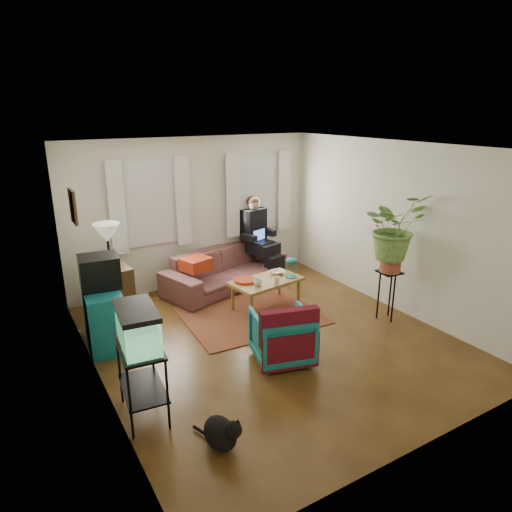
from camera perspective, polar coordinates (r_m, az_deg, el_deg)
floor at (r=6.42m, az=1.85°, el=-10.34°), size 4.50×5.00×0.01m
ceiling at (r=5.67m, az=2.12°, el=13.46°), size 4.50×5.00×0.01m
wall_back at (r=8.06m, az=-7.65°, el=5.35°), size 4.50×0.01×2.60m
wall_front at (r=4.18m, az=20.90°, el=-8.05°), size 4.50×0.01×2.60m
wall_left at (r=5.13m, az=-19.77°, el=-3.04°), size 0.01×5.00×2.60m
wall_right at (r=7.33m, az=17.01°, el=3.43°), size 0.01×5.00×2.60m
window_left at (r=7.72m, az=-13.16°, el=6.37°), size 1.08×0.04×1.38m
window_right at (r=8.55m, az=0.12°, el=7.94°), size 1.08×0.04×1.38m
curtains_left at (r=7.65m, az=-12.97°, el=6.27°), size 1.36×0.06×1.50m
curtains_right at (r=8.48m, az=0.40°, el=7.86°), size 1.36×0.06×1.50m
picture_frame at (r=5.77m, az=-21.83°, el=5.75°), size 0.04×0.32×0.40m
area_rug at (r=7.08m, az=-0.61°, el=-7.43°), size 2.10×1.72×0.01m
sofa at (r=8.04m, az=-3.81°, el=-0.85°), size 2.47×1.52×0.90m
seated_person at (r=8.53m, az=0.23°, el=1.98°), size 0.75×0.84×1.38m
side_table at (r=7.31m, az=-17.45°, el=-4.25°), size 0.57×0.57×0.76m
table_lamp at (r=7.08m, az=-17.98°, el=1.06°), size 0.43×0.43×0.70m
dresser at (r=6.44m, az=-18.49°, el=-7.27°), size 0.53×0.93×0.80m
crt_tv at (r=6.30m, az=-18.99°, el=-1.86°), size 0.53×0.49×0.43m
aquarium_stand at (r=4.95m, az=-14.00°, el=-14.93°), size 0.48×0.76×0.80m
aquarium at (r=4.65m, az=-14.58°, el=-8.57°), size 0.43×0.69×0.42m
black_cat at (r=4.57m, az=-4.52°, el=-20.90°), size 0.41×0.50×0.37m
armchair at (r=5.80m, az=3.26°, el=-9.67°), size 0.84×0.81×0.72m
serape_throw at (r=5.50m, az=4.22°, el=-9.58°), size 0.74×0.35×0.59m
coffee_table at (r=7.29m, az=1.29°, el=-4.69°), size 1.20×0.77×0.47m
cup_a at (r=6.96m, az=0.24°, el=-3.32°), size 0.14×0.14×0.10m
cup_b at (r=7.09m, az=2.58°, el=-2.95°), size 0.12×0.12×0.10m
bowl at (r=7.46m, az=2.59°, el=-2.04°), size 0.25×0.25×0.06m
snack_tray at (r=7.13m, az=-1.38°, el=-3.06°), size 0.39×0.39×0.04m
birdcage at (r=7.29m, az=4.42°, el=-1.44°), size 0.21×0.21×0.33m
plant_stand at (r=7.11m, az=16.09°, el=-4.76°), size 0.35×0.35×0.76m
potted_plant at (r=6.82m, az=16.75°, el=2.30°), size 0.93×0.82×0.97m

